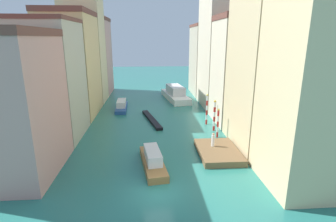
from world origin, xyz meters
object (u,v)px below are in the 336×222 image
person_on_dock (213,140)px  mooring_pole_1 (214,115)px  waterfront_dock (218,152)px  motorboat_0 (122,106)px  motorboat_1 (153,160)px  gondola_black (152,119)px  vaporetto_white (175,94)px  mooring_pole_0 (218,123)px  mooring_pole_2 (207,109)px

person_on_dock → mooring_pole_1: bearing=75.2°
waterfront_dock → motorboat_0: bearing=121.7°
motorboat_0 → motorboat_1: size_ratio=1.04×
gondola_black → vaporetto_white: bearing=70.3°
waterfront_dock → person_on_dock: (-0.44, 0.83, 1.07)m
mooring_pole_0 → vaporetto_white: mooring_pole_0 is taller
mooring_pole_0 → mooring_pole_1: size_ratio=0.88×
mooring_pole_2 → motorboat_1: (-8.24, -12.80, -1.66)m
mooring_pole_1 → motorboat_0: size_ratio=0.57×
motorboat_0 → motorboat_1: 23.05m
motorboat_1 → waterfront_dock: bearing=16.8°
mooring_pole_1 → vaporetto_white: bearing=99.7°
waterfront_dock → vaporetto_white: vaporetto_white is taller
person_on_dock → mooring_pole_1: mooring_pole_1 is taller
mooring_pole_2 → mooring_pole_1: bearing=-81.2°
mooring_pole_1 → motorboat_1: (-8.67, -9.97, -1.54)m
mooring_pole_2 → motorboat_1: bearing=-122.7°
person_on_dock → mooring_pole_1: (1.84, 6.96, 0.82)m
waterfront_dock → mooring_pole_2: mooring_pole_2 is taller
motorboat_0 → vaporetto_white: bearing=34.6°
mooring_pole_1 → vaporetto_white: (-3.38, 19.73, -1.12)m
person_on_dock → motorboat_1: (-6.83, -3.01, -0.72)m
waterfront_dock → motorboat_1: motorboat_1 is taller
mooring_pole_2 → motorboat_0: size_ratio=0.60×
waterfront_dock → mooring_pole_1: size_ratio=1.48×
mooring_pole_0 → motorboat_0: (-13.74, 15.04, -1.31)m
gondola_black → motorboat_1: (-0.08, -15.14, 0.48)m
mooring_pole_1 → person_on_dock: bearing=-104.8°
vaporetto_white → gondola_black: size_ratio=1.28×
mooring_pole_2 → gondola_black: bearing=164.0°
vaporetto_white → gondola_black: vaporetto_white is taller
person_on_dock → mooring_pole_0: 4.74m
motorboat_0 → gondola_black: bearing=-54.0°
gondola_black → motorboat_0: bearing=126.0°
mooring_pole_0 → waterfront_dock: bearing=-103.3°
person_on_dock → mooring_pole_0: size_ratio=0.41×
mooring_pole_2 → vaporetto_white: mooring_pole_2 is taller
mooring_pole_2 → motorboat_0: 16.65m
mooring_pole_0 → gondola_black: size_ratio=0.40×
motorboat_1 → motorboat_0: bearing=103.1°
waterfront_dock → vaporetto_white: bearing=94.1°
person_on_dock → mooring_pole_0: mooring_pole_0 is taller
waterfront_dock → mooring_pole_2: size_ratio=1.40×
gondola_black → motorboat_0: 9.05m
mooring_pole_0 → vaporetto_white: bearing=98.2°
vaporetto_white → motorboat_0: size_ratio=1.62×
motorboat_1 → person_on_dock: bearing=23.8°
motorboat_1 → mooring_pole_0: bearing=41.1°
mooring_pole_0 → motorboat_1: 11.35m
waterfront_dock → motorboat_0: size_ratio=0.84×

